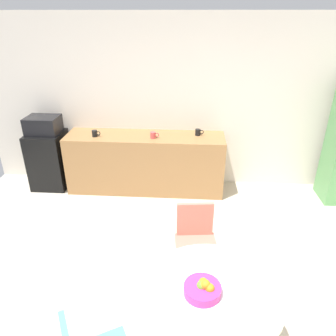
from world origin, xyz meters
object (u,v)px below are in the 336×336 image
object	(u,v)px
chair_coral	(196,234)
fruit_bowl	(203,289)
mug_white	(198,132)
mug_red	(95,133)
microwave	(43,125)
mini_fridge	(49,160)
round_table	(211,305)
mug_green	(153,135)

from	to	relation	value
chair_coral	fruit_bowl	distance (m)	1.00
mug_white	mug_red	distance (m)	1.54
microwave	fruit_bowl	bearing A→B (deg)	-49.94
mini_fridge	chair_coral	world-z (taller)	mini_fridge
round_table	mug_red	xyz separation A→B (m)	(-1.60, 2.68, 0.36)
mug_green	mug_red	distance (m)	0.88
microwave	chair_coral	world-z (taller)	microwave
round_table	mug_green	bearing A→B (deg)	105.25
fruit_bowl	mug_green	bearing A→B (deg)	103.75
mug_white	microwave	bearing A→B (deg)	-178.16
mini_fridge	fruit_bowl	bearing A→B (deg)	-49.94
microwave	mini_fridge	bearing A→B (deg)	0.00
mini_fridge	mug_white	distance (m)	2.40
mini_fridge	mug_red	size ratio (longest dim) A/B	6.99
mini_fridge	fruit_bowl	size ratio (longest dim) A/B	3.31
mini_fridge	mug_white	size ratio (longest dim) A/B	6.99
chair_coral	fruit_bowl	xyz separation A→B (m)	(0.04, -0.97, 0.26)
round_table	mug_red	size ratio (longest dim) A/B	8.13
round_table	mug_white	size ratio (longest dim) A/B	8.13
microwave	chair_coral	size ratio (longest dim) A/B	0.58
round_table	mug_white	bearing A→B (deg)	91.38
mug_green	mug_red	world-z (taller)	same
mug_green	mug_red	xyz separation A→B (m)	(-0.88, 0.01, 0.00)
fruit_bowl	mug_green	xyz separation A→B (m)	(-0.66, 2.70, 0.17)
mini_fridge	mug_green	world-z (taller)	mug_green
mug_white	mug_red	world-z (taller)	same
mug_green	mug_red	size ratio (longest dim) A/B	1.00
fruit_bowl	mug_white	xyz separation A→B (m)	(-0.00, 2.87, 0.17)
mug_white	round_table	bearing A→B (deg)	-88.62
chair_coral	round_table	bearing A→B (deg)	-83.67
microwave	mug_white	world-z (taller)	microwave
fruit_bowl	microwave	bearing A→B (deg)	130.06
fruit_bowl	mug_white	distance (m)	2.87
fruit_bowl	mug_green	distance (m)	2.78
mini_fridge	mug_green	xyz separation A→B (m)	(1.69, -0.09, 0.50)
round_table	mug_green	size ratio (longest dim) A/B	8.13
mini_fridge	round_table	xyz separation A→B (m)	(2.42, -2.77, 0.14)
microwave	mug_white	distance (m)	2.35
mug_red	fruit_bowl	bearing A→B (deg)	-60.45
microwave	mug_green	bearing A→B (deg)	-3.22
round_table	microwave	bearing A→B (deg)	131.15
microwave	mug_red	world-z (taller)	microwave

